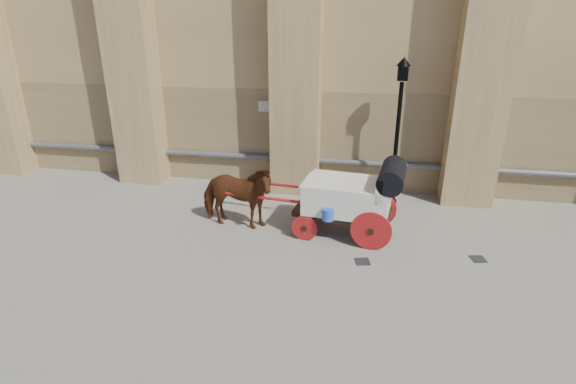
# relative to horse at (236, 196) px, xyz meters

# --- Properties ---
(ground) EXTENTS (90.00, 90.00, 0.00)m
(ground) POSITION_rel_horse_xyz_m (2.04, -0.79, -0.85)
(ground) COLOR gray
(ground) RESTS_ON ground
(horse) EXTENTS (2.09, 1.08, 1.70)m
(horse) POSITION_rel_horse_xyz_m (0.00, 0.00, 0.00)
(horse) COLOR #5F2B16
(horse) RESTS_ON ground
(carriage) EXTENTS (4.54, 1.71, 1.94)m
(carriage) POSITION_rel_horse_xyz_m (2.92, 0.13, 0.20)
(carriage) COLOR black
(carriage) RESTS_ON ground
(street_lamp) EXTENTS (0.38, 0.38, 4.08)m
(street_lamp) POSITION_rel_horse_xyz_m (3.95, 2.41, 1.33)
(street_lamp) COLOR black
(street_lamp) RESTS_ON ground
(drain_grate_near) EXTENTS (0.38, 0.38, 0.01)m
(drain_grate_near) POSITION_rel_horse_xyz_m (3.23, -1.19, -0.84)
(drain_grate_near) COLOR black
(drain_grate_near) RESTS_ON ground
(drain_grate_far) EXTENTS (0.38, 0.38, 0.01)m
(drain_grate_far) POSITION_rel_horse_xyz_m (5.80, -0.61, -0.84)
(drain_grate_far) COLOR black
(drain_grate_far) RESTS_ON ground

